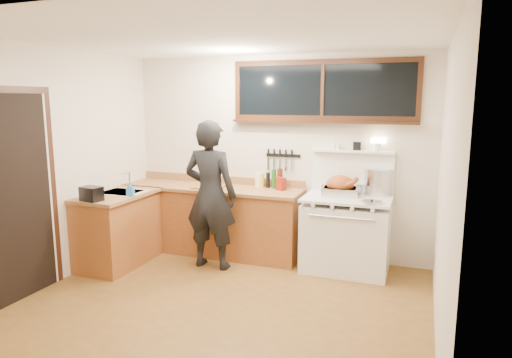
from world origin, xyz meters
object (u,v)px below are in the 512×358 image
at_px(cutting_board, 209,183).
at_px(roast_turkey, 340,187).
at_px(man, 210,195).
at_px(vintage_stove, 346,232).

relative_size(cutting_board, roast_turkey, 1.00).
xyz_separation_m(cutting_board, roast_turkey, (1.71, 0.08, 0.05)).
bearing_deg(man, roast_turkey, 19.74).
distance_m(man, cutting_board, 0.51).
bearing_deg(cutting_board, vintage_stove, 1.01).
relative_size(vintage_stove, roast_turkey, 3.36).
height_order(vintage_stove, man, man).
xyz_separation_m(man, roast_turkey, (1.47, 0.53, 0.10)).
distance_m(vintage_stove, man, 1.70).
bearing_deg(cutting_board, roast_turkey, 2.82).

